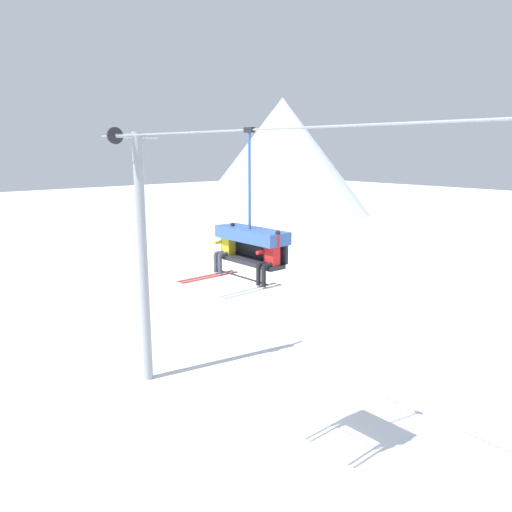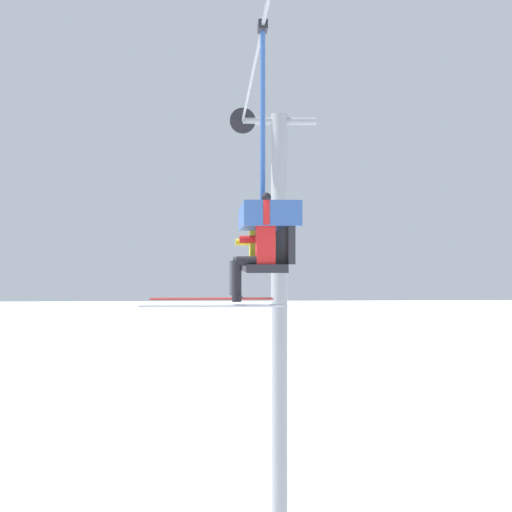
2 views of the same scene
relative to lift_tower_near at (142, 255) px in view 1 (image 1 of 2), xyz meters
name	(u,v)px [view 1 (image 1 of 2)]	position (x,y,z in m)	size (l,w,h in m)	color
ground_plane	(264,457)	(6.60, 0.02, -4.81)	(200.00, 200.00, 0.00)	white
mountain_peak_west	(282,156)	(-32.96, 38.88, 2.75)	(23.76, 23.76, 15.11)	white
lift_tower_near	(142,255)	(0.00, 0.00, 0.00)	(0.36, 1.88, 9.28)	gray
lift_cable	(298,128)	(8.50, -0.78, 4.19)	(19.00, 0.05, 0.05)	gray
chairlift_chair	(252,239)	(6.92, -0.71, 1.61)	(2.06, 0.74, 3.53)	#232328
skier_yellow	(225,248)	(6.10, -0.92, 1.31)	(0.48, 1.70, 1.34)	yellow
skier_red	(268,258)	(7.74, -0.92, 1.31)	(0.48, 1.70, 1.34)	red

